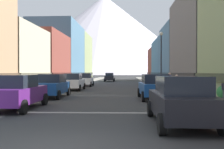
{
  "coord_description": "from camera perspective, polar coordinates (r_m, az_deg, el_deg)",
  "views": [
    {
      "loc": [
        1.82,
        -5.84,
        1.92
      ],
      "look_at": [
        -0.61,
        37.46,
        1.52
      ],
      "focal_mm": 40.6,
      "sensor_mm": 36.0,
      "label": 1
    }
  ],
  "objects": [
    {
      "name": "sidewalk_left",
      "position": [
        41.67,
        -7.97,
        -2.01
      ],
      "size": [
        2.5,
        100.0,
        0.15
      ],
      "primitive_type": "cube",
      "color": "gray",
      "rests_on": "ground"
    },
    {
      "name": "sidewalk_right",
      "position": [
        41.12,
        9.4,
        -2.05
      ],
      "size": [
        2.5,
        100.0,
        0.15
      ],
      "primitive_type": "cube",
      "color": "gray",
      "rests_on": "ground"
    },
    {
      "name": "storefront_left_2",
      "position": [
        29.26,
        -23.37,
        3.12
      ],
      "size": [
        7.8,
        9.11,
        6.79
      ],
      "color": "beige",
      "rests_on": "ground"
    },
    {
      "name": "storefront_left_3",
      "position": [
        39.32,
        -17.76,
        3.08
      ],
      "size": [
        9.76,
        10.91,
        7.66
      ],
      "color": "brown",
      "rests_on": "ground"
    },
    {
      "name": "storefront_left_4",
      "position": [
        51.26,
        -12.07,
        4.58
      ],
      "size": [
        8.59,
        13.93,
        11.46
      ],
      "color": "slate",
      "rests_on": "ground"
    },
    {
      "name": "storefront_left_5",
      "position": [
        64.15,
        -7.92,
        3.69
      ],
      "size": [
        6.36,
        12.89,
        11.28
      ],
      "color": "#8C9966",
      "rests_on": "ground"
    },
    {
      "name": "storefront_right_2",
      "position": [
        28.88,
        21.26,
        6.59
      ],
      "size": [
        6.71,
        12.65,
        10.32
      ],
      "color": "#66605B",
      "rests_on": "ground"
    },
    {
      "name": "storefront_right_3",
      "position": [
        40.0,
        16.08,
        3.95
      ],
      "size": [
        6.72,
        10.06,
        8.97
      ],
      "color": "slate",
      "rests_on": "ground"
    },
    {
      "name": "storefront_right_4",
      "position": [
        51.81,
        13.6,
        2.84
      ],
      "size": [
        7.61,
        13.17,
        8.34
      ],
      "color": "slate",
      "rests_on": "ground"
    },
    {
      "name": "storefront_right_5",
      "position": [
        63.47,
        12.81,
        2.1
      ],
      "size": [
        10.1,
        9.32,
        7.64
      ],
      "color": "brown",
      "rests_on": "ground"
    },
    {
      "name": "car_left_0",
      "position": [
        13.98,
        -20.54,
        -3.7
      ],
      "size": [
        2.18,
        4.45,
        1.78
      ],
      "color": "#591E72",
      "rests_on": "ground"
    },
    {
      "name": "car_left_1",
      "position": [
        19.77,
        -13.32,
        -2.45
      ],
      "size": [
        2.12,
        4.43,
        1.78
      ],
      "color": "#19478C",
      "rests_on": "ground"
    },
    {
      "name": "car_left_2",
      "position": [
        27.24,
        -8.7,
        -1.63
      ],
      "size": [
        2.18,
        4.45,
        1.78
      ],
      "color": "silver",
      "rests_on": "ground"
    },
    {
      "name": "car_left_3",
      "position": [
        34.86,
        -6.07,
        -1.15
      ],
      "size": [
        2.2,
        4.46,
        1.78
      ],
      "color": "silver",
      "rests_on": "ground"
    },
    {
      "name": "car_right_0",
      "position": [
        9.59,
        15.19,
        -5.6
      ],
      "size": [
        2.11,
        4.42,
        1.78
      ],
      "color": "black",
      "rests_on": "ground"
    },
    {
      "name": "car_right_1",
      "position": [
        18.17,
        9.48,
        -2.7
      ],
      "size": [
        2.19,
        4.46,
        1.78
      ],
      "color": "#19478C",
      "rests_on": "ground"
    },
    {
      "name": "car_driving_0",
      "position": [
        52.23,
        -0.55,
        -0.59
      ],
      "size": [
        2.06,
        4.4,
        1.78
      ],
      "color": "black",
      "rests_on": "ground"
    },
    {
      "name": "parking_meter_near",
      "position": [
        11.21,
        23.8,
        -4.16
      ],
      "size": [
        0.14,
        0.1,
        1.33
      ],
      "color": "#595960",
      "rests_on": "sidewalk_right"
    },
    {
      "name": "trash_bin_right",
      "position": [
        15.37,
        20.4,
        -4.27
      ],
      "size": [
        0.59,
        0.59,
        0.98
      ],
      "color": "#4C5156",
      "rests_on": "sidewalk_right"
    },
    {
      "name": "potted_plant_1",
      "position": [
        14.74,
        23.84,
        -4.0
      ],
      "size": [
        0.73,
        0.73,
        1.07
      ],
      "color": "gray",
      "rests_on": "sidewalk_right"
    },
    {
      "name": "pedestrian_1",
      "position": [
        22.92,
        14.36,
        -2.13
      ],
      "size": [
        0.36,
        0.36,
        1.56
      ],
      "color": "#333338",
      "rests_on": "sidewalk_right"
    },
    {
      "name": "pedestrian_2",
      "position": [
        26.52,
        12.83,
        -1.57
      ],
      "size": [
        0.36,
        0.36,
        1.73
      ],
      "color": "navy",
      "rests_on": "sidewalk_right"
    },
    {
      "name": "streetlamp_right",
      "position": [
        26.15,
        11.0,
        5.05
      ],
      "size": [
        0.36,
        0.36,
        5.86
      ],
      "color": "black",
      "rests_on": "sidewalk_right"
    },
    {
      "name": "mountain_backdrop",
      "position": [
        269.7,
        -1.72,
        8.91
      ],
      "size": [
        200.84,
        200.84,
        82.44
      ],
      "primitive_type": "cone",
      "color": "silver",
      "rests_on": "ground"
    }
  ]
}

